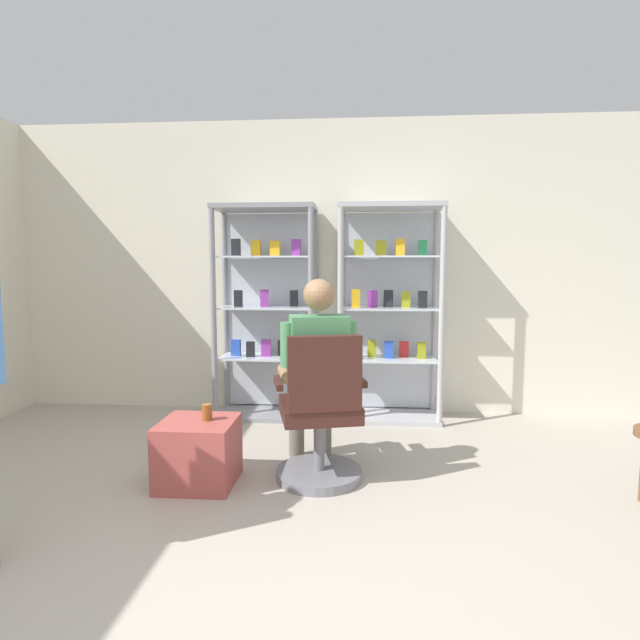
# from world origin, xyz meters

# --- Properties ---
(ground_plane) EXTENTS (7.20, 7.20, 0.00)m
(ground_plane) POSITION_xyz_m (0.00, 0.00, 0.00)
(ground_plane) COLOR #B2A899
(back_wall) EXTENTS (6.00, 0.10, 2.70)m
(back_wall) POSITION_xyz_m (0.00, 3.00, 1.35)
(back_wall) COLOR silver
(back_wall) RESTS_ON ground
(display_cabinet_left) EXTENTS (0.90, 0.45, 1.90)m
(display_cabinet_left) POSITION_xyz_m (-0.55, 2.76, 0.96)
(display_cabinet_left) COLOR gray
(display_cabinet_left) RESTS_ON ground
(display_cabinet_right) EXTENTS (0.90, 0.45, 1.90)m
(display_cabinet_right) POSITION_xyz_m (0.55, 2.76, 0.96)
(display_cabinet_right) COLOR #B7B7BC
(display_cabinet_right) RESTS_ON ground
(office_chair) EXTENTS (0.61, 0.58, 0.96)m
(office_chair) POSITION_xyz_m (0.05, 1.31, 0.39)
(office_chair) COLOR slate
(office_chair) RESTS_ON ground
(seated_shopkeeper) EXTENTS (0.55, 0.62, 1.29)m
(seated_shopkeeper) POSITION_xyz_m (0.01, 1.47, 0.71)
(seated_shopkeeper) COLOR slate
(seated_shopkeeper) RESTS_ON ground
(storage_crate) EXTENTS (0.46, 0.44, 0.40)m
(storage_crate) POSITION_xyz_m (-0.72, 1.23, 0.20)
(storage_crate) COLOR #B24C47
(storage_crate) RESTS_ON ground
(tea_glass) EXTENTS (0.06, 0.06, 0.10)m
(tea_glass) POSITION_xyz_m (-0.66, 1.25, 0.46)
(tea_glass) COLOR brown
(tea_glass) RESTS_ON storage_crate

